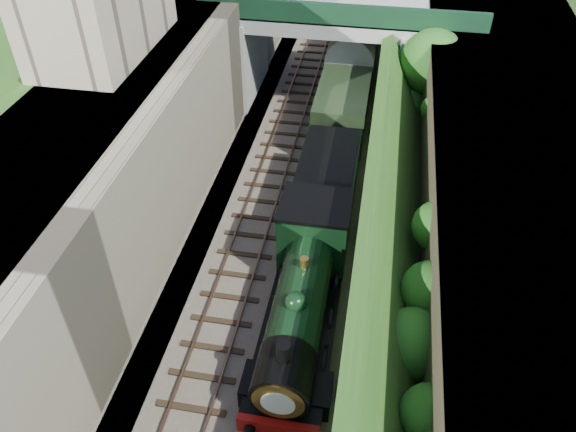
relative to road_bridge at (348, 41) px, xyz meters
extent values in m
cube|color=#473F38|center=(-0.94, -4.00, -3.98)|extent=(10.00, 90.00, 0.20)
cube|color=#756B56|center=(-6.44, -4.00, -0.58)|extent=(1.00, 90.00, 7.00)
cube|color=#262628|center=(-9.94, -4.00, -0.58)|extent=(6.00, 90.00, 7.00)
cube|color=#262628|center=(8.56, -4.00, -0.95)|extent=(8.00, 90.00, 6.25)
cube|color=#1E4714|center=(4.06, -4.00, -1.38)|extent=(4.02, 90.00, 6.36)
sphere|color=#194C14|center=(4.59, -24.26, -0.30)|extent=(1.68, 1.68, 1.68)
sphere|color=#194C14|center=(4.23, -21.50, -0.89)|extent=(2.39, 2.39, 2.39)
sphere|color=#194C14|center=(4.67, -19.77, -0.17)|extent=(2.08, 2.08, 2.08)
sphere|color=#194C14|center=(4.90, -16.82, 0.20)|extent=(1.92, 1.92, 1.92)
sphere|color=#194C14|center=(2.84, -12.94, -3.16)|extent=(1.69, 1.69, 1.69)
sphere|color=#194C14|center=(3.67, -9.96, -1.80)|extent=(1.45, 1.45, 1.45)
sphere|color=#194C14|center=(4.91, -7.95, 0.21)|extent=(1.25, 1.25, 1.25)
sphere|color=#194C14|center=(3.86, -4.49, -1.49)|extent=(2.31, 2.31, 2.31)
sphere|color=#194C14|center=(4.31, -1.49, -0.77)|extent=(2.03, 2.03, 2.03)
sphere|color=#194C14|center=(3.93, 2.13, -1.39)|extent=(1.75, 1.75, 1.75)
sphere|color=#194C14|center=(3.28, 5.44, -2.43)|extent=(2.00, 2.00, 2.00)
sphere|color=#194C14|center=(4.48, 7.18, -0.48)|extent=(1.51, 1.51, 1.51)
sphere|color=#194C14|center=(3.38, 10.47, -2.28)|extent=(1.42, 1.42, 1.42)
sphere|color=#194C14|center=(2.85, 13.84, -3.13)|extent=(1.27, 1.27, 1.27)
cube|color=black|center=(-2.94, -4.00, -3.84)|extent=(2.50, 90.00, 0.07)
cube|color=brown|center=(-3.66, -4.00, -3.75)|extent=(0.08, 90.00, 0.14)
cube|color=brown|center=(-2.23, -4.00, -3.75)|extent=(0.08, 90.00, 0.14)
cube|color=black|center=(0.26, -4.00, -3.84)|extent=(2.50, 90.00, 0.07)
cube|color=brown|center=(-0.46, -4.00, -3.75)|extent=(0.08, 90.00, 0.14)
cube|color=brown|center=(0.97, -4.00, -3.75)|extent=(0.08, 90.00, 0.14)
cube|color=gray|center=(-0.44, 0.00, 1.62)|extent=(16.00, 6.00, 0.90)
cube|color=#163D24|center=(-0.44, -2.85, 2.57)|extent=(16.00, 0.30, 1.20)
cube|color=gray|center=(-6.44, 0.00, -1.23)|extent=(1.40, 6.40, 5.70)
cube|color=gray|center=(4.26, 0.00, -1.23)|extent=(2.40, 6.40, 5.70)
cube|color=gray|center=(-10.44, -10.00, 4.92)|extent=(4.00, 8.00, 4.00)
cylinder|color=black|center=(4.86, -3.87, -1.88)|extent=(0.30, 0.30, 4.40)
sphere|color=#194C14|center=(4.86, -3.87, 0.72)|extent=(3.60, 3.60, 3.60)
sphere|color=#194C14|center=(5.36, -3.07, 0.12)|extent=(2.40, 2.40, 2.40)
cube|color=black|center=(0.26, -19.78, -3.58)|extent=(2.40, 8.40, 0.60)
cube|color=black|center=(0.26, -18.78, -3.03)|extent=(2.70, 10.00, 0.35)
cube|color=maroon|center=(0.26, -23.88, -3.13)|extent=(2.70, 0.25, 0.70)
cylinder|color=black|center=(0.26, -19.58, -1.73)|extent=(1.90, 5.60, 1.90)
cylinder|color=black|center=(0.26, -22.88, -1.73)|extent=(1.96, 1.80, 1.96)
cylinder|color=white|center=(0.26, -23.86, -1.73)|extent=(1.10, 0.05, 1.10)
cylinder|color=black|center=(0.26, -22.88, -0.53)|extent=(0.44, 0.44, 0.90)
sphere|color=black|center=(0.26, -20.58, -0.73)|extent=(0.76, 0.76, 0.76)
cylinder|color=#A57F33|center=(0.26, -18.78, -0.63)|extent=(0.32, 0.32, 0.50)
cube|color=black|center=(0.26, -15.98, -1.58)|extent=(2.75, 2.40, 2.80)
cube|color=black|center=(0.26, -15.98, -0.13)|extent=(2.85, 2.50, 0.15)
cube|color=black|center=(-0.99, -22.38, -3.23)|extent=(0.60, 1.40, 0.90)
cube|color=black|center=(1.51, -22.38, -3.23)|extent=(0.60, 1.40, 0.90)
cube|color=black|center=(0.26, -11.58, -3.63)|extent=(2.30, 6.00, 0.50)
cube|color=black|center=(0.26, -11.58, -3.38)|extent=(2.60, 6.00, 0.50)
cube|color=black|center=(0.26, -11.58, -2.18)|extent=(2.70, 6.00, 2.40)
cube|color=black|center=(0.26, -11.58, -0.93)|extent=(2.50, 5.60, 0.20)
cube|color=black|center=(0.26, 1.02, -3.68)|extent=(2.30, 17.00, 0.40)
cube|color=black|center=(0.26, 1.02, -3.43)|extent=(2.50, 17.00, 0.50)
cube|color=black|center=(0.26, 1.02, -1.93)|extent=(2.80, 18.00, 2.70)
cube|color=slate|center=(0.26, 1.02, -0.43)|extent=(2.90, 18.00, 0.50)
camera|label=1|loc=(2.25, -33.11, 13.76)|focal=35.00mm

